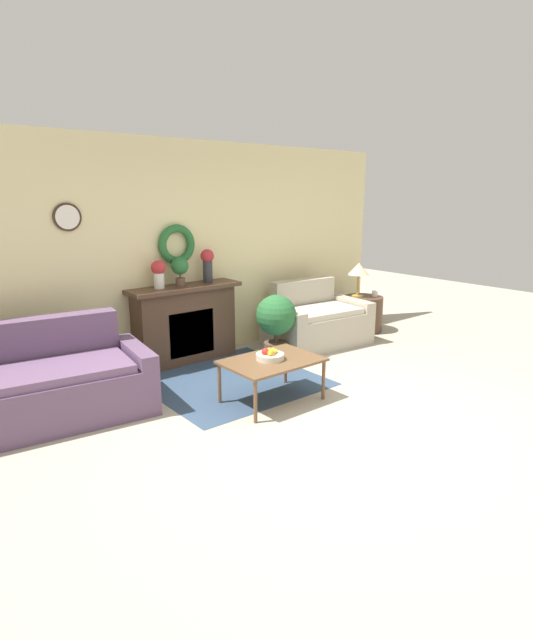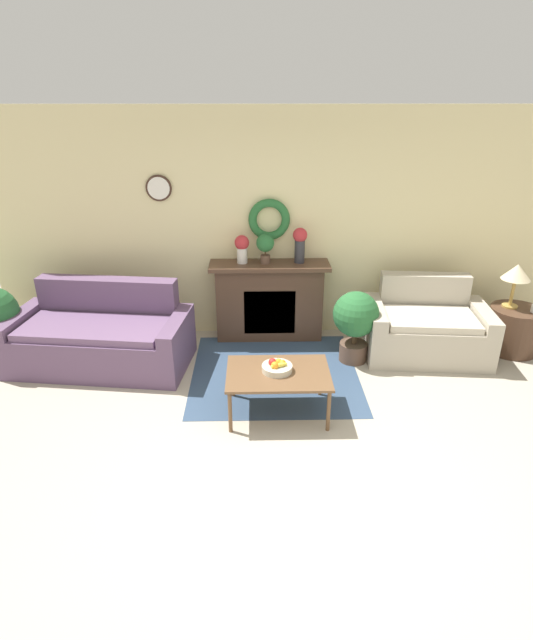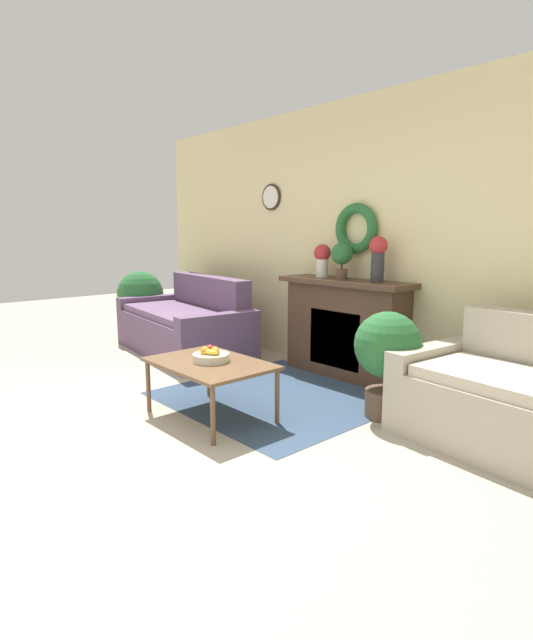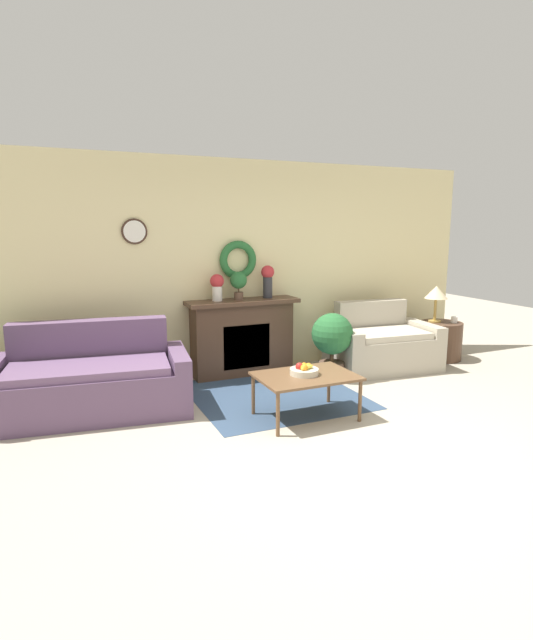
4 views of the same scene
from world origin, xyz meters
name	(u,v)px [view 4 (image 4 of 4)]	position (x,y,z in m)	size (l,w,h in m)	color
ground_plane	(357,451)	(0.00, 0.00, 0.00)	(16.00, 16.00, 0.00)	#ADA38E
floor_rug	(274,395)	(-0.05, 1.59, 0.00)	(1.80, 1.77, 0.01)	#334760
wall_back	(242,268)	(0.00, 2.70, 1.35)	(6.80, 0.16, 2.70)	beige
fireplace	(242,337)	(-0.09, 2.50, 0.49)	(1.42, 0.41, 0.97)	#4C3323
couch_left	(91,382)	(-1.99, 1.86, 0.32)	(2.04, 1.17, 0.90)	#604766
loveseat_right	(381,345)	(1.72, 2.02, 0.31)	(1.44, 1.01, 0.87)	#B2A893
coffee_table	(306,379)	(-0.05, 0.84, 0.40)	(0.96, 0.67, 0.44)	brown
fruit_bowl	(304,370)	(-0.07, 0.86, 0.49)	(0.28, 0.28, 0.12)	beige
side_table_by_loveseat	(440,341)	(2.77, 2.06, 0.27)	(0.59, 0.59, 0.53)	#4C3323
table_lamp	(436,294)	(2.70, 2.12, 0.94)	(0.32, 0.32, 0.52)	#B28E42
mug	(454,320)	(2.91, 1.96, 0.58)	(0.09, 0.09, 0.09)	silver
vase_on_mantel_left	(217,285)	(-0.41, 2.50, 1.16)	(0.17, 0.17, 0.33)	silver
vase_on_mantel_right	(268,279)	(0.26, 2.50, 1.21)	(0.17, 0.17, 0.42)	#2D2D33
potted_plant_on_mantel	(238,282)	(-0.14, 2.48, 1.19)	(0.21, 0.21, 0.35)	brown
potted_plant_floor_by_loveseat	(332,339)	(0.85, 1.85, 0.51)	(0.51, 0.51, 0.83)	brown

